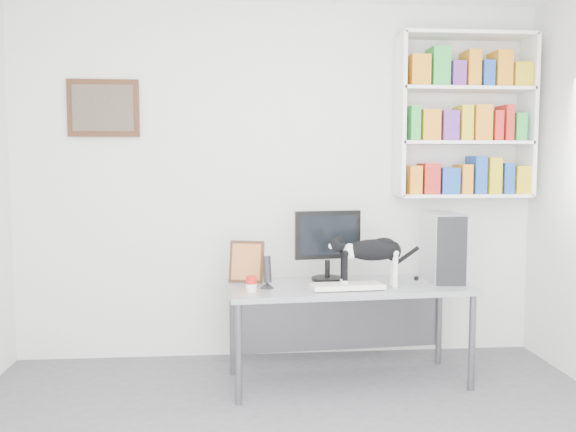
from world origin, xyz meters
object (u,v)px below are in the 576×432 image
Objects in this scene: desk at (348,334)px; speaker at (267,271)px; pc_tower at (442,247)px; cat at (371,262)px; bookshelf at (464,116)px; keyboard at (347,286)px; leaning_print at (247,261)px; monitor at (328,245)px; soup_can at (251,284)px.

speaker is (-0.55, -0.07, 0.45)m from desk.
pc_tower is 0.87× the size of cat.
bookshelf is 1.45m from cat.
leaning_print is at bearing 151.90° from keyboard.
pc_tower is at bearing 14.61° from keyboard.
monitor is 0.80m from pc_tower.
leaning_print is at bearing 94.38° from soup_can.
bookshelf is 12.34× the size of soup_can.
cat is (0.13, -0.09, 0.51)m from desk.
monitor is 0.58m from leaning_print.
cat is at bearing -143.93° from bookshelf.
cat reaches higher than keyboard.
pc_tower is 0.59m from cat.
cat is at bearing -155.54° from pc_tower.
pc_tower is at bearing -12.66° from monitor.
bookshelf is 1.06m from pc_tower.
speaker is at bearing 43.69° from soup_can.
pc_tower reaches higher than keyboard.
soup_can is (-1.63, -0.69, -1.12)m from bookshelf.
desk is 0.53m from cat.
pc_tower is 4.72× the size of soup_can.
monitor is at bearing 120.42° from desk.
desk is 16.17× the size of soup_can.
pc_tower is (0.80, -0.07, -0.01)m from monitor.
leaning_print is (-1.66, -0.37, -1.02)m from bookshelf.
monitor reaches higher than pc_tower.
desk is 0.62m from monitor.
bookshelf is 2.64× the size of keyboard.
monitor is 1.05× the size of pc_tower.
monitor is 0.38m from cat.
monitor is 0.67m from soup_can.
speaker is at bearing -167.78° from pc_tower.
cat is (0.17, 0.04, 0.15)m from keyboard.
monitor reaches higher than desk.
leaning_print is at bearing 163.61° from desk.
pc_tower is 1.60× the size of leaning_print.
soup_can reaches higher than desk.
cat is at bearing 10.35° from keyboard.
leaning_print is 0.85m from cat.
bookshelf is at bearing 22.75° from soup_can.
monitor is 1.68× the size of leaning_print.
keyboard is at bearing -156.80° from pc_tower.
pc_tower reaches higher than cat.
keyboard is 4.68× the size of soup_can.
keyboard is 0.72m from leaning_print.
pc_tower reaches higher than leaning_print.
monitor reaches higher than speaker.
monitor is 0.92× the size of cat.
speaker is at bearing -159.09° from bookshelf.
keyboard is 0.99× the size of pc_tower.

